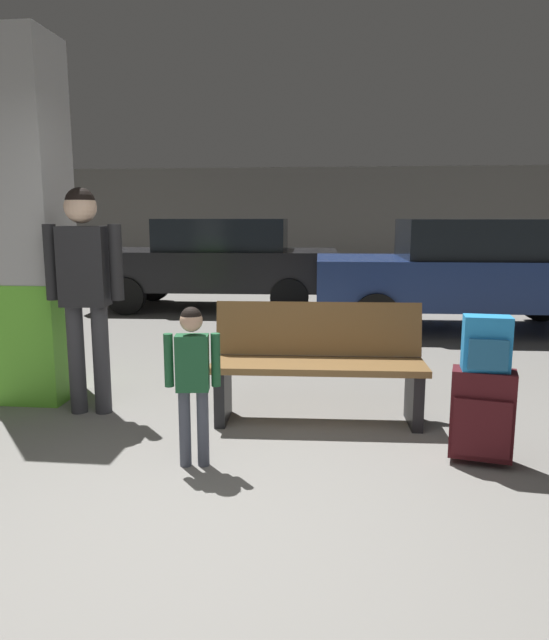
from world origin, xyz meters
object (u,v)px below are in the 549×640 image
backpack_bright (487,344)px  adult (84,277)px  structural_pillar (29,225)px  suitcase (482,414)px  child (192,369)px  parked_car_far (217,261)px  parked_car_near (470,271)px  bench (318,363)px

backpack_bright → adult: (-2.85, 0.68, 0.31)m
structural_pillar → adult: (0.60, -0.35, -0.39)m
structural_pillar → suitcase: size_ratio=4.91×
child → parked_car_far: (-1.15, 6.40, 0.19)m
adult → parked_car_near: adult is taller
suitcase → parked_car_far: 6.85m
backpack_bright → parked_car_far: (-2.93, 6.18, 0.03)m
parked_car_far → child: bearing=-79.8°
structural_pillar → child: 2.25m
suitcase → parked_car_near: parked_car_near is taller
parked_car_near → parked_car_far: (-3.83, 1.58, 0.00)m
structural_pillar → backpack_bright: 3.67m
bench → suitcase: bearing=-34.5°
structural_pillar → bench: 2.63m
suitcase → child: 1.83m
adult → parked_car_far: 5.50m
structural_pillar → bench: structural_pillar is taller
backpack_bright → adult: size_ratio=0.19×
parked_car_near → parked_car_far: size_ratio=1.00×
structural_pillar → parked_car_far: bearing=84.3°
bench → suitcase: 1.28m
parked_car_far → parked_car_near: bearing=-22.3°
parked_car_near → structural_pillar: bearing=-140.6°
backpack_bright → parked_car_far: bearing=115.4°
suitcase → bench: bearing=145.5°
suitcase → adult: bearing=166.5°
suitcase → child: child is taller
child → adult: (-1.06, 0.91, 0.47)m
suitcase → parked_car_far: bearing=115.4°
structural_pillar → parked_car_near: size_ratio=0.71×
suitcase → structural_pillar: bearing=163.4°
bench → parked_car_far: parked_car_far is taller
bench → suitcase: (1.05, -0.72, -0.12)m
suitcase → parked_car_far: parked_car_far is taller
backpack_bright → parked_car_near: 4.69m
parked_car_near → child: bearing=-119.1°
child → parked_car_near: size_ratio=0.24×
parked_car_near → backpack_bright: bearing=-101.1°
structural_pillar → adult: 0.80m
bench → adult: (-1.80, -0.04, 0.64)m
adult → structural_pillar: bearing=150.2°
backpack_bright → child: 1.81m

